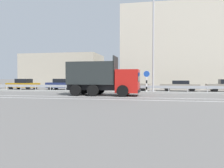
{
  "coord_description": "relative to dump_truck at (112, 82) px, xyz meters",
  "views": [
    {
      "loc": [
        3.48,
        -21.38,
        1.72
      ],
      "look_at": [
        -0.75,
        0.7,
        1.03
      ],
      "focal_mm": 35.0,
      "sensor_mm": 36.0,
      "label": 1
    }
  ],
  "objects": [
    {
      "name": "parked_car_5",
      "position": [
        1.08,
        7.9,
        -0.57
      ],
      "size": [
        4.74,
        2.07,
        1.4
      ],
      "rotation": [
        0.0,
        0.0,
        -1.63
      ],
      "color": "gray",
      "rests_on": "ground_plane"
    },
    {
      "name": "parked_car_6",
      "position": [
        7.01,
        7.73,
        -0.6
      ],
      "size": [
        4.75,
        2.1,
        1.33
      ],
      "rotation": [
        0.0,
        0.0,
        1.51
      ],
      "color": "gray",
      "rests_on": "ground_plane"
    },
    {
      "name": "lane_strip_0",
      "position": [
        -0.85,
        -1.79,
        -1.29
      ],
      "size": [
        68.34,
        0.16,
        0.01
      ],
      "primitive_type": "cube",
      "color": "silver",
      "rests_on": "ground_plane"
    },
    {
      "name": "lane_strip_1",
      "position": [
        -0.85,
        -3.73,
        -1.29
      ],
      "size": [
        68.34,
        0.16,
        0.01
      ],
      "primitive_type": "cube",
      "color": "silver",
      "rests_on": "ground_plane"
    },
    {
      "name": "ground_plane",
      "position": [
        0.42,
        1.18,
        -1.29
      ],
      "size": [
        320.0,
        320.0,
        0.0
      ],
      "primitive_type": "plane",
      "color": "#605E5B"
    },
    {
      "name": "parked_car_4",
      "position": [
        -3.68,
        7.74,
        -0.56
      ],
      "size": [
        4.06,
        2.23,
        1.43
      ],
      "rotation": [
        0.0,
        0.0,
        1.64
      ],
      "color": "maroon",
      "rests_on": "ground_plane"
    },
    {
      "name": "background_building_1",
      "position": [
        9.52,
        19.0,
        4.91
      ],
      "size": [
        21.02,
        15.32,
        12.4
      ],
      "primitive_type": "cube",
      "color": "beige",
      "rests_on": "ground_plane"
    },
    {
      "name": "street_lamp_1",
      "position": [
        3.84,
        3.46,
        4.39
      ],
      "size": [
        0.71,
        2.4,
        10.33
      ],
      "color": "#ADADB2",
      "rests_on": "ground_plane"
    },
    {
      "name": "dump_truck",
      "position": [
        0.0,
        0.0,
        0.0
      ],
      "size": [
        6.92,
        2.72,
        3.68
      ],
      "rotation": [
        0.0,
        0.0,
        -1.58
      ],
      "color": "red",
      "rests_on": "ground_plane"
    },
    {
      "name": "background_building_0",
      "position": [
        -15.45,
        24.45,
        1.99
      ],
      "size": [
        16.1,
        8.97,
        6.57
      ],
      "primitive_type": "cube",
      "color": "#B7AD99",
      "rests_on": "ground_plane"
    },
    {
      "name": "median_road_sign",
      "position": [
        3.13,
        3.74,
        -0.01
      ],
      "size": [
        0.71,
        0.16,
        2.45
      ],
      "color": "white",
      "rests_on": "ground_plane"
    },
    {
      "name": "median_island",
      "position": [
        0.42,
        3.74,
        -1.2
      ],
      "size": [
        37.59,
        1.1,
        0.18
      ],
      "primitive_type": "cube",
      "color": "gray",
      "rests_on": "ground_plane"
    },
    {
      "name": "median_guardrail",
      "position": [
        0.42,
        5.11,
        -0.72
      ],
      "size": [
        68.34,
        0.09,
        0.78
      ],
      "color": "#9EA0A5",
      "rests_on": "ground_plane"
    },
    {
      "name": "parked_car_2",
      "position": [
        -14.16,
        7.56,
        -0.54
      ],
      "size": [
        4.29,
        2.0,
        1.51
      ],
      "rotation": [
        0.0,
        0.0,
        1.56
      ],
      "color": "#B27A14",
      "rests_on": "ground_plane"
    },
    {
      "name": "parked_car_3",
      "position": [
        -8.48,
        7.73,
        -0.53
      ],
      "size": [
        4.1,
        1.95,
        1.52
      ],
      "rotation": [
        0.0,
        0.0,
        -1.6
      ],
      "color": "navy",
      "rests_on": "ground_plane"
    }
  ]
}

